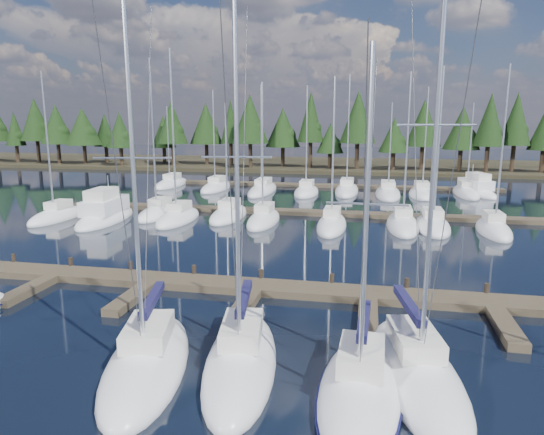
% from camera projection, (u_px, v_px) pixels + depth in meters
% --- Properties ---
extents(ground, '(260.00, 260.00, 0.00)m').
position_uv_depth(ground, '(292.00, 239.00, 38.11)').
color(ground, black).
rests_on(ground, ground).
extents(far_shore, '(220.00, 30.00, 0.60)m').
position_uv_depth(far_shore, '(340.00, 165.00, 95.68)').
color(far_shore, '#2E291A').
rests_on(far_shore, ground).
extents(main_dock, '(44.00, 6.13, 0.90)m').
position_uv_depth(main_dock, '(254.00, 291.00, 25.93)').
color(main_dock, '#4A402E').
rests_on(main_dock, ground).
extents(back_docks, '(50.00, 21.80, 0.40)m').
position_uv_depth(back_docks, '(318.00, 197.00, 56.88)').
color(back_docks, '#4A402E').
rests_on(back_docks, ground).
extents(front_sailboat_2, '(4.78, 8.80, 14.46)m').
position_uv_depth(front_sailboat_2, '(147.00, 362.00, 18.16)').
color(front_sailboat_2, white).
rests_on(front_sailboat_2, ground).
extents(front_sailboat_3, '(3.97, 8.86, 14.50)m').
position_uv_depth(front_sailboat_3, '(241.00, 360.00, 18.29)').
color(front_sailboat_3, white).
rests_on(front_sailboat_3, ground).
extents(front_sailboat_4, '(3.12, 8.09, 12.21)m').
position_uv_depth(front_sailboat_4, '(360.00, 390.00, 16.32)').
color(front_sailboat_4, white).
rests_on(front_sailboat_4, ground).
extents(front_sailboat_5, '(4.28, 9.16, 16.45)m').
position_uv_depth(front_sailboat_5, '(416.00, 370.00, 17.53)').
color(front_sailboat_5, white).
rests_on(front_sailboat_5, ground).
extents(back_sailboat_rows, '(48.76, 32.50, 15.99)m').
position_uv_depth(back_sailboat_rows, '(315.00, 203.00, 52.96)').
color(back_sailboat_rows, white).
rests_on(back_sailboat_rows, ground).
extents(motor_yacht_left, '(4.22, 10.21, 4.99)m').
position_uv_depth(motor_yacht_left, '(105.00, 215.00, 44.77)').
color(motor_yacht_left, white).
rests_on(motor_yacht_left, ground).
extents(motor_yacht_right, '(5.70, 9.41, 4.46)m').
position_uv_depth(motor_yacht_right, '(475.00, 190.00, 60.40)').
color(motor_yacht_right, white).
rests_on(motor_yacht_right, ground).
extents(tree_line, '(185.66, 11.56, 13.48)m').
position_uv_depth(tree_line, '(331.00, 129.00, 84.97)').
color(tree_line, black).
rests_on(tree_line, far_shore).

